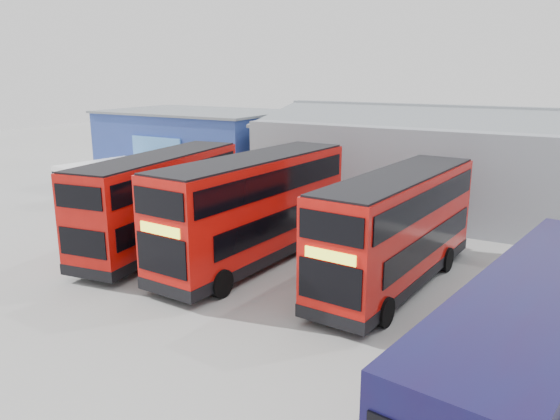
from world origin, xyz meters
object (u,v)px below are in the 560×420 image
(double_decker_centre, at_px, (254,211))
(single_decker_blue, at_px, (537,346))
(double_decker_left, at_px, (161,203))
(office_block, at_px, (197,147))
(maintenance_shed, at_px, (546,170))
(double_decker_right, at_px, (397,231))
(panel_van, at_px, (100,178))

(double_decker_centre, relative_size, single_decker_blue, 0.89)
(double_decker_left, bearing_deg, office_block, -65.46)
(maintenance_shed, relative_size, double_decker_right, 3.02)
(double_decker_left, distance_m, single_decker_blue, 16.45)
(office_block, xyz_separation_m, double_decker_left, (7.74, -12.35, -0.47))
(double_decker_left, xyz_separation_m, single_decker_blue, (15.72, -4.81, -0.52))
(office_block, height_order, double_decker_right, office_block)
(double_decker_left, bearing_deg, single_decker_blue, 155.47)
(double_decker_right, bearing_deg, office_block, 152.62)
(double_decker_left, bearing_deg, panel_van, -36.61)
(maintenance_shed, bearing_deg, double_decker_left, -134.82)
(double_decker_left, xyz_separation_m, double_decker_right, (10.44, 0.98, -0.01))
(panel_van, bearing_deg, single_decker_blue, -12.95)
(maintenance_shed, relative_size, double_decker_centre, 2.87)
(double_decker_right, bearing_deg, maintenance_shed, 78.68)
(office_block, bearing_deg, double_decker_right, -32.03)
(double_decker_centre, relative_size, panel_van, 1.94)
(maintenance_shed, distance_m, single_decker_blue, 19.25)
(double_decker_right, height_order, single_decker_blue, double_decker_right)
(double_decker_centre, bearing_deg, panel_van, 164.51)
(double_decker_left, height_order, panel_van, double_decker_left)
(double_decker_right, distance_m, single_decker_blue, 7.85)
(double_decker_centre, height_order, double_decker_right, double_decker_centre)
(maintenance_shed, xyz_separation_m, double_decker_right, (-3.83, -13.37, -0.51))
(double_decker_right, xyz_separation_m, single_decker_blue, (5.28, -5.79, -0.51))
(double_decker_right, relative_size, panel_van, 1.84)
(double_decker_centre, bearing_deg, single_decker_blue, -21.57)
(office_block, height_order, double_decker_centre, office_block)
(double_decker_centre, bearing_deg, double_decker_right, 8.79)
(double_decker_left, distance_m, double_decker_right, 10.49)
(double_decker_right, relative_size, single_decker_blue, 0.84)
(double_decker_left, bearing_deg, double_decker_centre, 178.32)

